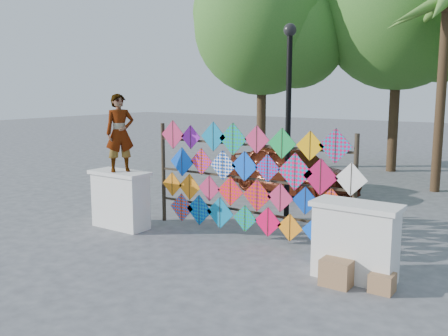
{
  "coord_description": "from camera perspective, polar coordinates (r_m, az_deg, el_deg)",
  "views": [
    {
      "loc": [
        5.38,
        -7.81,
        3.1
      ],
      "look_at": [
        -0.44,
        0.6,
        1.45
      ],
      "focal_mm": 40.0,
      "sensor_mm": 36.0,
      "label": 1
    }
  ],
  "objects": [
    {
      "name": "sedan",
      "position": [
        14.85,
        7.66,
        -0.14
      ],
      "size": [
        4.56,
        2.84,
        1.45
      ],
      "primitive_type": "imported",
      "rotation": [
        0.0,
        0.0,
        1.29
      ],
      "color": "#5B200F",
      "rests_on": "ground"
    },
    {
      "name": "parapet_left",
      "position": [
        11.37,
        -11.75,
        -3.49
      ],
      "size": [
        1.4,
        0.65,
        1.28
      ],
      "color": "white",
      "rests_on": "ground"
    },
    {
      "name": "kite_rack",
      "position": [
        10.21,
        2.91,
        -1.48
      ],
      "size": [
        4.95,
        0.24,
        2.4
      ],
      "color": "#2E2519",
      "rests_on": "ground"
    },
    {
      "name": "ground",
      "position": [
        9.98,
        0.13,
        -8.96
      ],
      "size": [
        80.0,
        80.0,
        0.0
      ],
      "primitive_type": "plane",
      "color": "gray",
      "rests_on": "ground"
    },
    {
      "name": "tree_mid",
      "position": [
        19.74,
        19.73,
        16.42
      ],
      "size": [
        6.3,
        5.6,
        8.61
      ],
      "color": "#47371E",
      "rests_on": "ground"
    },
    {
      "name": "parapet_right",
      "position": [
        8.43,
        14.77,
        -8.06
      ],
      "size": [
        1.4,
        0.65,
        1.28
      ],
      "color": "white",
      "rests_on": "ground"
    },
    {
      "name": "vendor_woman",
      "position": [
        11.1,
        -11.81,
        3.94
      ],
      "size": [
        0.67,
        0.74,
        1.7
      ],
      "primitive_type": "imported",
      "rotation": [
        0.0,
        0.0,
        1.0
      ],
      "color": "#99999E",
      "rests_on": "parapet_left"
    },
    {
      "name": "lamppost",
      "position": [
        11.05,
        7.38,
        6.95
      ],
      "size": [
        0.28,
        0.28,
        4.46
      ],
      "color": "black",
      "rests_on": "ground"
    },
    {
      "name": "palm_tree",
      "position": [
        16.23,
        24.04,
        14.93
      ],
      "size": [
        3.62,
        3.62,
        5.83
      ],
      "color": "#47371E",
      "rests_on": "ground"
    },
    {
      "name": "tree_west",
      "position": [
        19.61,
        4.71,
        15.8
      ],
      "size": [
        5.85,
        5.2,
        8.01
      ],
      "color": "#47371E",
      "rests_on": "ground"
    },
    {
      "name": "cardboard_box_near",
      "position": [
        8.27,
        12.83,
        -11.51
      ],
      "size": [
        0.48,
        0.43,
        0.43
      ],
      "primitive_type": "cube",
      "color": "#AC7B53",
      "rests_on": "ground"
    },
    {
      "name": "cardboard_box_far",
      "position": [
        8.2,
        17.63,
        -12.38
      ],
      "size": [
        0.36,
        0.33,
        0.3
      ],
      "primitive_type": "cube",
      "color": "#AC7B53",
      "rests_on": "ground"
    }
  ]
}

